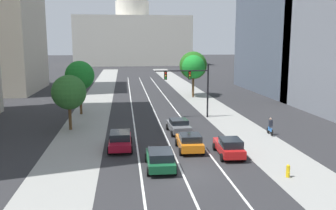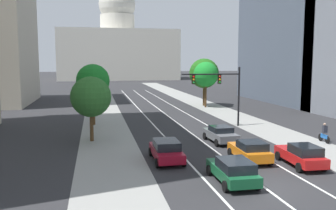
{
  "view_description": "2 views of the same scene",
  "coord_description": "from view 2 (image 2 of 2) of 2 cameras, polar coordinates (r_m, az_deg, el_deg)",
  "views": [
    {
      "loc": [
        -3.94,
        -24.08,
        9.05
      ],
      "look_at": [
        0.97,
        16.26,
        2.03
      ],
      "focal_mm": 38.99,
      "sensor_mm": 36.0,
      "label": 1
    },
    {
      "loc": [
        -9.2,
        -18.19,
        7.05
      ],
      "look_at": [
        -1.36,
        20.64,
        2.26
      ],
      "focal_mm": 38.67,
      "sensor_mm": 36.0,
      "label": 2
    }
  ],
  "objects": [
    {
      "name": "sidewalk_left",
      "position": [
        53.66,
        -10.28,
        -0.76
      ],
      "size": [
        4.84,
        130.0,
        0.01
      ],
      "primitive_type": "cube",
      "color": "gray",
      "rests_on": "ground"
    },
    {
      "name": "capitol_building",
      "position": [
        146.62,
        -7.91,
        8.85
      ],
      "size": [
        45.07,
        26.1,
        37.39
      ],
      "color": "beige",
      "rests_on": "ground"
    },
    {
      "name": "street_tree_near_right",
      "position": [
        57.86,
        5.7,
        4.98
      ],
      "size": [
        4.69,
        4.69,
        7.52
      ],
      "color": "#51381E",
      "rests_on": "ground"
    },
    {
      "name": "car_crimson",
      "position": [
        25.82,
        -0.26,
        -7.14
      ],
      "size": [
        2.08,
        4.56,
        1.52
      ],
      "rotation": [
        0.0,
        0.0,
        1.56
      ],
      "color": "maroon",
      "rests_on": "ground"
    },
    {
      "name": "car_green",
      "position": [
        21.65,
        10.23,
        -10.08
      ],
      "size": [
        2.12,
        4.42,
        1.46
      ],
      "rotation": [
        0.0,
        0.0,
        1.56
      ],
      "color": "#14512D",
      "rests_on": "ground"
    },
    {
      "name": "car_gray",
      "position": [
        32.01,
        8.28,
        -4.54
      ],
      "size": [
        2.19,
        4.33,
        1.44
      ],
      "rotation": [
        0.0,
        0.0,
        1.62
      ],
      "color": "slate",
      "rests_on": "ground"
    },
    {
      "name": "car_orange",
      "position": [
        26.42,
        12.8,
        -7.02
      ],
      "size": [
        2.15,
        4.08,
        1.5
      ],
      "rotation": [
        0.0,
        0.0,
        1.55
      ],
      "color": "orange",
      "rests_on": "ground"
    },
    {
      "name": "lane_stripe_center",
      "position": [
        44.71,
        0.6,
        -2.17
      ],
      "size": [
        0.16,
        90.0,
        0.01
      ],
      "primitive_type": "cube",
      "color": "white",
      "rests_on": "ground"
    },
    {
      "name": "car_red",
      "position": [
        26.2,
        20.29,
        -7.39
      ],
      "size": [
        2.09,
        4.43,
        1.54
      ],
      "rotation": [
        0.0,
        0.0,
        1.52
      ],
      "color": "red",
      "rests_on": "ground"
    },
    {
      "name": "street_tree_near_left",
      "position": [
        32.45,
        -12.06,
        1.25
      ],
      "size": [
        3.58,
        3.58,
        5.75
      ],
      "color": "#51381E",
      "rests_on": "ground"
    },
    {
      "name": "cyclist",
      "position": [
        34.41,
        23.43,
        -4.06
      ],
      "size": [
        0.37,
        1.7,
        1.72
      ],
      "rotation": [
        0.0,
        0.0,
        1.52
      ],
      "color": "black",
      "rests_on": "ground"
    },
    {
      "name": "sidewalk_right",
      "position": [
        56.41,
        6.67,
        -0.33
      ],
      "size": [
        4.84,
        130.0,
        0.01
      ],
      "primitive_type": "cube",
      "color": "gray",
      "rests_on": "ground"
    },
    {
      "name": "lane_stripe_left",
      "position": [
        44.21,
        -3.09,
        -2.28
      ],
      "size": [
        0.16,
        90.0,
        0.01
      ],
      "primitive_type": "cube",
      "color": "white",
      "rests_on": "ground"
    },
    {
      "name": "lane_stripe_right",
      "position": [
        45.4,
        4.18,
        -2.05
      ],
      "size": [
        0.16,
        90.0,
        0.01
      ],
      "primitive_type": "cube",
      "color": "white",
      "rests_on": "ground"
    },
    {
      "name": "street_tree_mid_left",
      "position": [
        40.79,
        -11.75,
        3.75
      ],
      "size": [
        3.67,
        3.67,
        6.77
      ],
      "color": "#51381E",
      "rests_on": "ground"
    },
    {
      "name": "street_tree_mid_right",
      "position": [
        55.84,
        5.99,
        4.81
      ],
      "size": [
        3.81,
        3.81,
        6.99
      ],
      "color": "#51381E",
      "rests_on": "ground"
    },
    {
      "name": "ground_plane",
      "position": [
        59.33,
        -2.42,
        0.06
      ],
      "size": [
        400.0,
        400.0,
        0.0
      ],
      "primitive_type": "plane",
      "color": "#2B2B2D"
    },
    {
      "name": "traffic_signal_mast",
      "position": [
        39.23,
        8.42,
        3.0
      ],
      "size": [
        6.52,
        0.39,
        6.45
      ],
      "color": "black",
      "rests_on": "ground"
    }
  ]
}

